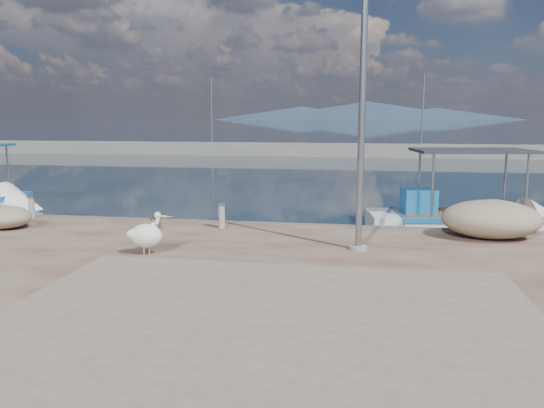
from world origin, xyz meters
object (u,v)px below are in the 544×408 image
(pelican, at_px, (147,235))
(bollard_near, at_px, (222,214))
(boat_right, at_px, (466,224))
(lamp_post, at_px, (362,115))

(pelican, xyz_separation_m, bollard_near, (0.97, 3.24, -0.07))
(boat_right, relative_size, lamp_post, 0.98)
(lamp_post, relative_size, bollard_near, 9.06)
(boat_right, xyz_separation_m, lamp_post, (-3.48, -4.95, 3.55))
(lamp_post, distance_m, bollard_near, 5.27)
(lamp_post, xyz_separation_m, bollard_near, (-3.98, 1.90, -2.88))
(pelican, bearing_deg, lamp_post, -2.02)
(boat_right, distance_m, lamp_post, 7.02)
(pelican, bearing_deg, bollard_near, 56.21)
(boat_right, distance_m, bollard_near, 8.09)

